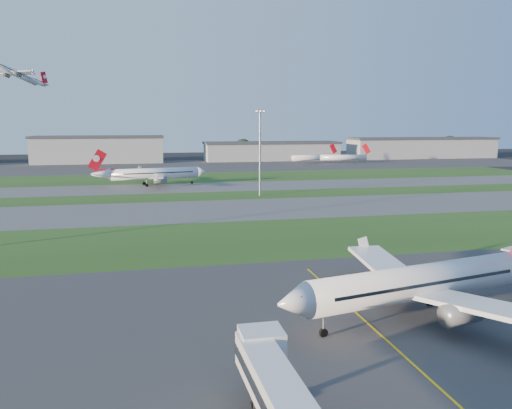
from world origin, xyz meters
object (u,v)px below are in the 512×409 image
object	(u,v)px
airliner_parked	(427,282)
airliner_taxiing	(154,174)
mini_jet_near	(313,158)
mini_jet_far	(344,157)
light_mast_centre	(260,147)

from	to	relation	value
airliner_parked	airliner_taxiing	size ratio (longest dim) A/B	0.98
mini_jet_near	airliner_taxiing	bearing A→B (deg)	-147.18
mini_jet_far	light_mast_centre	bearing A→B (deg)	-113.70
mini_jet_near	light_mast_centre	distance (m)	130.93
airliner_parked	mini_jet_far	distance (m)	227.66
mini_jet_far	mini_jet_near	bearing A→B (deg)	-176.44
light_mast_centre	airliner_parked	bearing A→B (deg)	-91.60
airliner_taxiing	mini_jet_far	size ratio (longest dim) A/B	1.33
airliner_parked	light_mast_centre	distance (m)	99.09
airliner_parked	mini_jet_near	world-z (taller)	airliner_parked
airliner_taxiing	light_mast_centre	xyz separation A→B (m)	(31.11, -32.60, 10.64)
airliner_parked	light_mast_centre	world-z (taller)	light_mast_centre
light_mast_centre	mini_jet_far	bearing A→B (deg)	57.54
airliner_parked	mini_jet_near	size ratio (longest dim) A/B	1.31
airliner_taxiing	mini_jet_far	bearing A→B (deg)	-151.79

